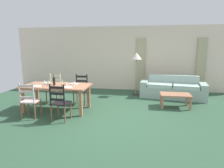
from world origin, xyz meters
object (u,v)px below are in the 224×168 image
dining_chair_near_right (60,102)px  wine_glass_near_right (74,83)px  dining_chair_far_right (81,89)px  standing_lamp (136,58)px  dining_chair_near_left (30,100)px  wine_bottle (54,81)px  dining_chair_far_left (54,88)px  dining_table (57,88)px  coffee_cup_secondary (48,83)px  wine_glass_near_left (44,82)px  coffee_table (175,96)px  couch (172,90)px  coffee_cup_primary (66,84)px

dining_chair_near_right → wine_glass_near_right: 0.77m
dining_chair_far_right → standing_lamp: size_ratio=0.59×
dining_chair_near_left → wine_bottle: bearing=62.0°
dining_chair_near_left → wine_bottle: size_ratio=3.04×
wine_glass_near_right → dining_chair_far_left: bearing=139.3°
dining_chair_near_right → standing_lamp: standing_lamp is taller
dining_table → coffee_cup_secondary: bearing=164.3°
wine_bottle → coffee_cup_secondary: wine_bottle is taller
dining_chair_near_left → dining_chair_near_right: 0.85m
wine_glass_near_left → wine_glass_near_right: size_ratio=1.00×
dining_chair_near_right → wine_glass_near_right: size_ratio=5.96×
wine_glass_near_left → coffee_table: size_ratio=0.18×
wine_glass_near_left → couch: (3.85, 2.19, -0.57)m
dining_chair_near_left → dining_chair_far_right: (0.88, 1.49, 0.00)m
dining_chair_far_right → coffee_cup_primary: size_ratio=10.67×
coffee_cup_primary → standing_lamp: (1.90, 2.26, 0.62)m
dining_chair_near_left → wine_glass_near_left: size_ratio=5.96×
coffee_cup_secondary → coffee_table: 3.86m
dining_chair_far_left → standing_lamp: size_ratio=0.59×
dining_chair_near_left → coffee_table: bearing=22.2°
wine_bottle → wine_glass_near_right: (0.63, -0.08, -0.01)m
dining_chair_near_left → wine_glass_near_right: dining_chair_near_left is taller
dining_chair_near_right → dining_chair_far_left: bearing=120.4°
wine_glass_near_left → couch: 4.47m
dining_chair_near_right → coffee_cup_primary: (-0.15, 0.77, 0.32)m
dining_chair_near_left → coffee_cup_primary: size_ratio=10.67×
dining_chair_near_left → coffee_cup_secondary: dining_chair_near_left is taller
wine_glass_near_left → coffee_cup_secondary: wine_glass_near_left is taller
dining_chair_near_right → coffee_cup_primary: size_ratio=10.67×
dining_chair_near_left → dining_chair_far_right: size_ratio=1.00×
coffee_cup_primary → coffee_table: coffee_cup_primary is taller
dining_chair_near_left → dining_chair_far_left: 1.51m
coffee_cup_primary → standing_lamp: 3.02m
dining_table → dining_chair_far_left: size_ratio=1.98×
dining_table → coffee_table: 3.58m
wine_glass_near_left → standing_lamp: standing_lamp is taller
standing_lamp → dining_chair_near_right: bearing=-120.1°
dining_chair_far_left → coffee_table: (3.94, 0.07, -0.12)m
couch → wine_glass_near_left: bearing=-150.3°
wine_glass_near_right → couch: size_ratio=0.07×
wine_glass_near_right → coffee_cup_primary: 0.32m
coffee_cup_primary → coffee_cup_secondary: (-0.58, 0.09, 0.00)m
wine_glass_near_right → coffee_table: bearing=18.8°
dining_table → dining_chair_far_left: (-0.47, 0.78, -0.19)m
wine_glass_near_right → dining_chair_near_right: bearing=-102.3°
dining_chair_far_left → wine_bottle: bearing=-62.7°
dining_table → dining_chair_near_left: bearing=-119.1°
dining_chair_far_right → coffee_cup_secondary: dining_chair_far_right is taller
dining_chair_near_right → coffee_cup_primary: bearing=101.0°
wine_glass_near_right → couch: bearing=36.4°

